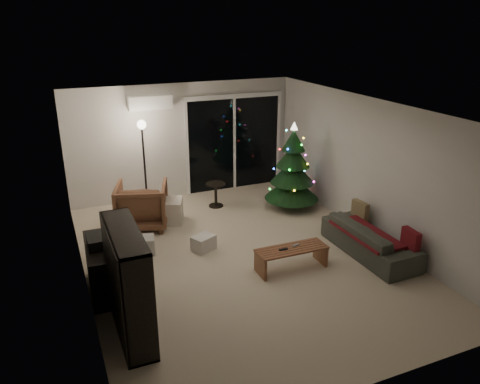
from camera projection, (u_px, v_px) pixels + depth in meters
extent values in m
plane|color=beige|center=(242.00, 257.00, 7.89)|extent=(6.50, 6.50, 0.00)
plane|color=white|center=(242.00, 109.00, 7.01)|extent=(6.50, 6.50, 0.00)
cube|color=silver|center=(183.00, 141.00, 10.25)|extent=(5.00, 0.02, 2.50)
cube|color=silver|center=(370.00, 290.00, 4.65)|extent=(5.00, 0.02, 2.50)
cube|color=silver|center=(78.00, 211.00, 6.53)|extent=(0.02, 6.50, 2.50)
cube|color=silver|center=(370.00, 169.00, 8.37)|extent=(0.02, 6.50, 2.50)
cube|color=black|center=(234.00, 144.00, 10.74)|extent=(2.20, 0.02, 2.10)
cube|color=white|center=(150.00, 103.00, 9.57)|extent=(0.90, 0.22, 0.28)
cube|color=#3F3833|center=(226.00, 182.00, 11.58)|extent=(2.60, 1.00, 0.10)
cube|color=white|center=(220.00, 157.00, 11.73)|extent=(2.20, 0.06, 1.00)
cube|color=black|center=(104.00, 268.00, 6.81)|extent=(0.49, 1.20, 0.74)
cube|color=black|center=(101.00, 240.00, 6.65)|extent=(0.37, 0.44, 0.16)
imported|color=brown|center=(142.00, 205.00, 8.90)|extent=(1.18, 1.19, 0.87)
cube|color=silver|center=(169.00, 211.00, 9.16)|extent=(0.66, 0.66, 0.46)
cube|color=beige|center=(142.00, 245.00, 7.96)|extent=(0.46, 0.38, 0.30)
cube|color=beige|center=(204.00, 243.00, 8.08)|extent=(0.46, 0.41, 0.26)
cylinder|color=black|center=(216.00, 195.00, 9.91)|extent=(0.51, 0.51, 0.52)
cylinder|color=black|center=(145.00, 168.00, 9.47)|extent=(0.30, 0.30, 1.85)
imported|color=#474A41|center=(370.00, 239.00, 7.91)|extent=(0.75, 1.88, 0.55)
cube|color=maroon|center=(366.00, 233.00, 7.83)|extent=(0.58, 1.35, 0.04)
cube|color=#7D714F|center=(360.00, 211.00, 8.48)|extent=(0.14, 0.37, 0.36)
cube|color=maroon|center=(410.00, 241.00, 7.36)|extent=(0.13, 0.37, 0.36)
cube|color=black|center=(283.00, 249.00, 7.34)|extent=(0.14, 0.04, 0.02)
cube|color=slate|center=(296.00, 245.00, 7.47)|extent=(0.14, 0.08, 0.02)
cone|color=#14331A|center=(293.00, 166.00, 9.62)|extent=(1.28, 1.28, 1.83)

